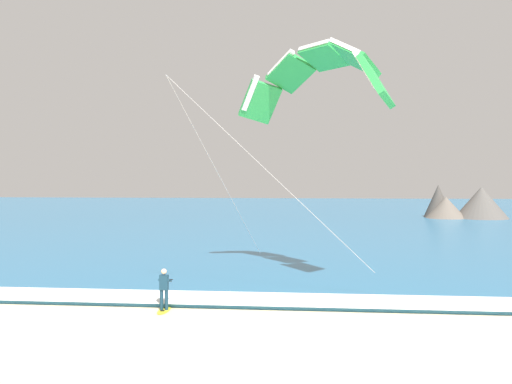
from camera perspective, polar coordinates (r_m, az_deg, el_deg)
sea at (r=81.88m, az=2.58°, el=-2.22°), size 200.00×120.00×0.20m
surf_foam at (r=23.54m, az=-4.98°, el=-11.00°), size 200.00×2.49×0.04m
surfboard at (r=22.44m, az=-9.63°, el=-12.14°), size 0.45×1.40×0.09m
kitesurfer at (r=22.26m, az=-9.63°, el=-9.84°), size 0.55×0.52×1.69m
kite_primary at (r=27.39m, az=6.39°, el=12.21°), size 9.50×8.98×10.70m
headland_right at (r=75.11m, az=20.96°, el=-1.25°), size 10.67×7.01×4.49m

